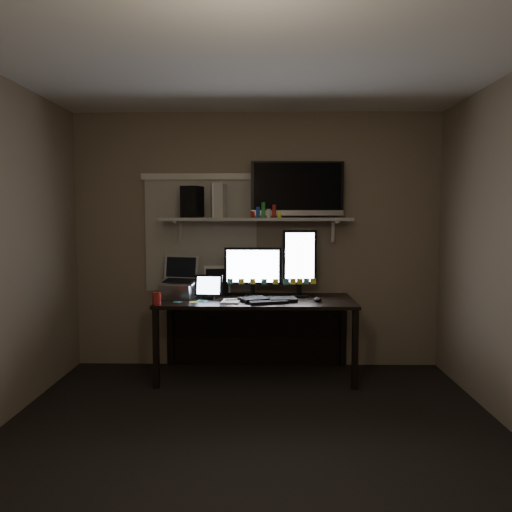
{
  "coord_description": "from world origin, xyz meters",
  "views": [
    {
      "loc": [
        0.08,
        -3.13,
        1.51
      ],
      "look_at": [
        0.0,
        1.25,
        1.14
      ],
      "focal_mm": 35.0,
      "sensor_mm": 36.0,
      "label": 1
    }
  ],
  "objects_px": {
    "monitor_landscape": "(253,271)",
    "game_console": "(220,201)",
    "monitor_portrait": "(299,263)",
    "mouse": "(318,300)",
    "desk": "(256,315)",
    "tv": "(297,190)",
    "laptop": "(179,278)",
    "speaker": "(192,202)",
    "cup": "(157,298)",
    "keyboard": "(268,299)",
    "tablet": "(209,287)"
  },
  "relations": [
    {
      "from": "monitor_portrait",
      "to": "laptop",
      "type": "xyz_separation_m",
      "value": [
        -1.13,
        -0.08,
        -0.13
      ]
    },
    {
      "from": "tablet",
      "to": "speaker",
      "type": "relative_size",
      "value": 0.86
    },
    {
      "from": "monitor_portrait",
      "to": "tv",
      "type": "relative_size",
      "value": 0.73
    },
    {
      "from": "game_console",
      "to": "cup",
      "type": "bearing_deg",
      "value": -129.29
    },
    {
      "from": "monitor_landscape",
      "to": "laptop",
      "type": "relative_size",
      "value": 1.42
    },
    {
      "from": "monitor_portrait",
      "to": "mouse",
      "type": "bearing_deg",
      "value": -67.64
    },
    {
      "from": "desk",
      "to": "cup",
      "type": "height_order",
      "value": "cup"
    },
    {
      "from": "monitor_landscape",
      "to": "game_console",
      "type": "xyz_separation_m",
      "value": [
        -0.31,
        -0.0,
        0.67
      ]
    },
    {
      "from": "keyboard",
      "to": "speaker",
      "type": "bearing_deg",
      "value": 141.08
    },
    {
      "from": "mouse",
      "to": "tv",
      "type": "bearing_deg",
      "value": 112.77
    },
    {
      "from": "laptop",
      "to": "cup",
      "type": "relative_size",
      "value": 3.44
    },
    {
      "from": "mouse",
      "to": "game_console",
      "type": "xyz_separation_m",
      "value": [
        -0.9,
        0.29,
        0.89
      ]
    },
    {
      "from": "speaker",
      "to": "game_console",
      "type": "bearing_deg",
      "value": 9.71
    },
    {
      "from": "laptop",
      "to": "speaker",
      "type": "height_order",
      "value": "speaker"
    },
    {
      "from": "tv",
      "to": "keyboard",
      "type": "bearing_deg",
      "value": -132.11
    },
    {
      "from": "keyboard",
      "to": "game_console",
      "type": "bearing_deg",
      "value": 132.93
    },
    {
      "from": "monitor_landscape",
      "to": "tv",
      "type": "xyz_separation_m",
      "value": [
        0.42,
        0.07,
        0.78
      ]
    },
    {
      "from": "game_console",
      "to": "speaker",
      "type": "distance_m",
      "value": 0.26
    },
    {
      "from": "mouse",
      "to": "game_console",
      "type": "relative_size",
      "value": 0.33
    },
    {
      "from": "cup",
      "to": "speaker",
      "type": "relative_size",
      "value": 0.37
    },
    {
      "from": "keyboard",
      "to": "tv",
      "type": "distance_m",
      "value": 1.09
    },
    {
      "from": "keyboard",
      "to": "game_console",
      "type": "xyz_separation_m",
      "value": [
        -0.46,
        0.28,
        0.89
      ]
    },
    {
      "from": "mouse",
      "to": "cup",
      "type": "xyz_separation_m",
      "value": [
        -1.41,
        -0.19,
        0.04
      ]
    },
    {
      "from": "desk",
      "to": "tv",
      "type": "distance_m",
      "value": 1.26
    },
    {
      "from": "monitor_landscape",
      "to": "keyboard",
      "type": "distance_m",
      "value": 0.38
    },
    {
      "from": "monitor_portrait",
      "to": "laptop",
      "type": "bearing_deg",
      "value": 177.83
    },
    {
      "from": "tablet",
      "to": "tv",
      "type": "height_order",
      "value": "tv"
    },
    {
      "from": "monitor_landscape",
      "to": "game_console",
      "type": "distance_m",
      "value": 0.74
    },
    {
      "from": "keyboard",
      "to": "tv",
      "type": "xyz_separation_m",
      "value": [
        0.28,
        0.34,
        1.0
      ]
    },
    {
      "from": "desk",
      "to": "game_console",
      "type": "xyz_separation_m",
      "value": [
        -0.35,
        0.05,
        1.09
      ]
    },
    {
      "from": "monitor_portrait",
      "to": "mouse",
      "type": "xyz_separation_m",
      "value": [
        0.15,
        -0.27,
        -0.3
      ]
    },
    {
      "from": "monitor_landscape",
      "to": "mouse",
      "type": "bearing_deg",
      "value": -24.86
    },
    {
      "from": "monitor_portrait",
      "to": "game_console",
      "type": "bearing_deg",
      "value": 171.7
    },
    {
      "from": "monitor_landscape",
      "to": "keyboard",
      "type": "height_order",
      "value": "monitor_landscape"
    },
    {
      "from": "monitor_landscape",
      "to": "monitor_portrait",
      "type": "height_order",
      "value": "monitor_portrait"
    },
    {
      "from": "game_console",
      "to": "mouse",
      "type": "bearing_deg",
      "value": -10.76
    },
    {
      "from": "desk",
      "to": "tv",
      "type": "xyz_separation_m",
      "value": [
        0.39,
        0.12,
        1.19
      ]
    },
    {
      "from": "mouse",
      "to": "monitor_portrait",
      "type": "bearing_deg",
      "value": 116.73
    },
    {
      "from": "tv",
      "to": "speaker",
      "type": "relative_size",
      "value": 2.97
    },
    {
      "from": "keyboard",
      "to": "desk",
      "type": "bearing_deg",
      "value": 100.5
    },
    {
      "from": "mouse",
      "to": "laptop",
      "type": "distance_m",
      "value": 1.3
    },
    {
      "from": "cup",
      "to": "speaker",
      "type": "bearing_deg",
      "value": 64.42
    },
    {
      "from": "tv",
      "to": "speaker",
      "type": "xyz_separation_m",
      "value": [
        -1.0,
        -0.04,
        -0.12
      ]
    },
    {
      "from": "monitor_portrait",
      "to": "mouse",
      "type": "height_order",
      "value": "monitor_portrait"
    },
    {
      "from": "monitor_portrait",
      "to": "keyboard",
      "type": "relative_size",
      "value": 1.26
    },
    {
      "from": "mouse",
      "to": "tablet",
      "type": "bearing_deg",
      "value": 170.9
    },
    {
      "from": "desk",
      "to": "monitor_landscape",
      "type": "bearing_deg",
      "value": 122.64
    },
    {
      "from": "desk",
      "to": "keyboard",
      "type": "xyz_separation_m",
      "value": [
        0.11,
        -0.23,
        0.19
      ]
    },
    {
      "from": "keyboard",
      "to": "cup",
      "type": "relative_size",
      "value": 4.62
    },
    {
      "from": "monitor_landscape",
      "to": "tablet",
      "type": "distance_m",
      "value": 0.46
    }
  ]
}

